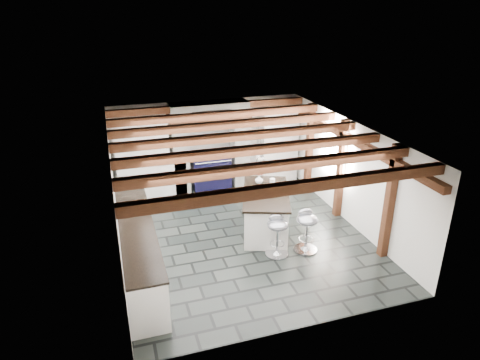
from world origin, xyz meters
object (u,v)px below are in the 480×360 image
object	(u,v)px
kitchen_island	(265,211)
bar_stool_near	(307,226)
bar_stool_far	(278,231)
range_cooker	(211,171)

from	to	relation	value
kitchen_island	bar_stool_near	xyz separation A→B (m)	(0.48, -1.03, 0.09)
kitchen_island	bar_stool_far	distance (m)	1.01
bar_stool_near	bar_stool_far	size ratio (longest dim) A/B	1.04
bar_stool_far	kitchen_island	bearing A→B (deg)	94.98
range_cooker	bar_stool_near	size ratio (longest dim) A/B	1.13
range_cooker	kitchen_island	xyz separation A→B (m)	(0.56, -2.64, -0.00)
range_cooker	bar_stool_far	size ratio (longest dim) A/B	1.17
bar_stool_near	range_cooker	bearing A→B (deg)	109.71
kitchen_island	bar_stool_near	size ratio (longest dim) A/B	2.30
kitchen_island	bar_stool_far	xyz separation A→B (m)	(-0.13, -1.00, 0.07)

